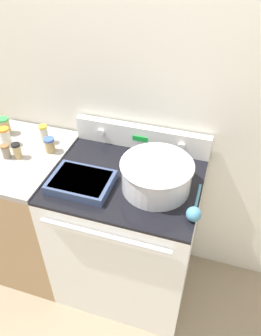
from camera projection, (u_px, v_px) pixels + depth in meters
ground_plane at (112, 320)px, 2.10m from camera, size 12.00×12.00×0.00m
kitchen_wall at (146, 96)px, 1.81m from camera, size 8.00×0.05×2.50m
stove_range at (127, 235)px, 2.04m from camera, size 0.80×0.67×0.94m
control_panel at (142, 137)px, 1.91m from camera, size 0.80×0.07×0.14m
side_counter at (33, 211)px, 2.19m from camera, size 0.52×0.64×0.95m
mixing_bowl at (156, 174)px, 1.63m from camera, size 0.37×0.37×0.16m
casserole_dish at (81, 182)px, 1.68m from camera, size 0.32×0.24×0.05m
ladle at (194, 213)px, 1.50m from camera, size 0.07×0.28×0.07m
spice_jar_blue_cap at (50, 145)px, 1.88m from camera, size 0.06×0.06×0.09m
spice_jar_yellow_cap at (44, 134)px, 1.94m from camera, size 0.05×0.05×0.11m
spice_jar_black_cap at (17, 151)px, 1.83m from camera, size 0.05×0.05×0.09m
spice_jar_brown_cap at (6, 151)px, 1.84m from camera, size 0.05×0.05×0.08m
spice_jar_orange_cap at (5, 137)px, 1.92m from camera, size 0.06×0.06×0.11m
spice_jar_green_cap at (5, 126)px, 2.02m from camera, size 0.07×0.07×0.11m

